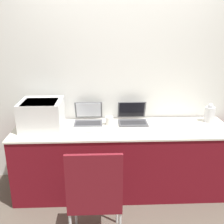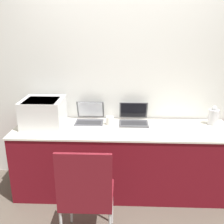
{
  "view_description": "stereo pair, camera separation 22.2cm",
  "coord_description": "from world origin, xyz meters",
  "views": [
    {
      "loc": [
        -0.23,
        -2.39,
        1.88
      ],
      "look_at": [
        -0.12,
        0.35,
        0.97
      ],
      "focal_mm": 42.0,
      "sensor_mm": 36.0,
      "label": 1
    },
    {
      "loc": [
        -0.01,
        -2.39,
        1.88
      ],
      "look_at": [
        -0.12,
        0.35,
        0.97
      ],
      "focal_mm": 42.0,
      "sensor_mm": 36.0,
      "label": 2
    }
  ],
  "objects": [
    {
      "name": "laptop_left",
      "position": [
        -0.39,
        0.51,
        0.84
      ],
      "size": [
        0.33,
        0.32,
        0.23
      ],
      "color": "#4C4C51",
      "rests_on": "table"
    },
    {
      "name": "ground_plane",
      "position": [
        0.0,
        0.0,
        0.0
      ],
      "size": [
        14.0,
        14.0,
        0.0
      ],
      "primitive_type": "plane",
      "color": "brown"
    },
    {
      "name": "laptop_right",
      "position": [
        0.13,
        0.51,
        0.84
      ],
      "size": [
        0.34,
        0.31,
        0.23
      ],
      "color": "#4C4C51",
      "rests_on": "table"
    },
    {
      "name": "metal_pitcher",
      "position": [
        1.05,
        0.49,
        0.88
      ],
      "size": [
        0.12,
        0.12,
        0.23
      ],
      "color": "silver",
      "rests_on": "table"
    },
    {
      "name": "printer",
      "position": [
        -0.89,
        0.38,
        0.95
      ],
      "size": [
        0.45,
        0.43,
        0.31
      ],
      "color": "silver",
      "rests_on": "table"
    },
    {
      "name": "coffee_cup",
      "position": [
        -0.14,
        0.44,
        0.83
      ],
      "size": [
        0.09,
        0.09,
        0.1
      ],
      "color": "white",
      "rests_on": "table"
    },
    {
      "name": "chair",
      "position": [
        -0.3,
        -0.54,
        0.56
      ],
      "size": [
        0.44,
        0.44,
        0.98
      ],
      "color": "maroon",
      "rests_on": "ground_plane"
    },
    {
      "name": "table",
      "position": [
        0.0,
        0.32,
        0.39
      ],
      "size": [
        2.43,
        0.66,
        0.79
      ],
      "color": "maroon",
      "rests_on": "ground_plane"
    },
    {
      "name": "external_keyboard",
      "position": [
        -0.42,
        0.25,
        0.8
      ],
      "size": [
        0.39,
        0.15,
        0.02
      ],
      "color": "silver",
      "rests_on": "table"
    },
    {
      "name": "wall_back",
      "position": [
        0.0,
        0.7,
        1.3
      ],
      "size": [
        8.0,
        0.05,
        2.6
      ],
      "color": "silver",
      "rests_on": "ground_plane"
    }
  ]
}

